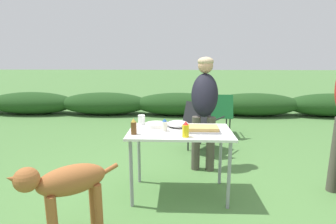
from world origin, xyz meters
TOP-DOWN VIEW (x-y plane):
  - ground_plane at (0.00, 0.00)m, footprint 60.00×60.00m
  - shrub_hedge at (0.00, 4.16)m, footprint 14.40×0.90m
  - folding_table at (0.00, 0.00)m, footprint 1.10×0.64m
  - food_tray at (0.24, -0.02)m, footprint 0.36×0.23m
  - plate_stack at (-0.27, 0.15)m, footprint 0.24×0.24m
  - mixing_bowl at (-0.02, 0.16)m, footprint 0.25×0.25m
  - paper_cup_stack at (-0.45, 0.24)m, footprint 0.08×0.08m
  - mayo_bottle at (-0.16, -0.02)m, footprint 0.06×0.06m
  - beer_bottle at (-0.47, -0.15)m, footprint 0.06×0.06m
  - mustard_bottle at (0.05, -0.22)m, footprint 0.07×0.07m
  - standing_person_in_dark_puffer at (0.33, 0.77)m, footprint 0.41×0.50m
  - dog at (-0.91, -0.82)m, footprint 0.74×0.55m
  - camp_chair_green_behind_table at (0.78, 2.27)m, footprint 0.49×0.60m
  - camp_chair_near_hedge at (0.37, 1.37)m, footprint 0.72×0.75m

SIDE VIEW (x-z plane):
  - ground_plane at x=0.00m, z-range 0.00..0.00m
  - shrub_hedge at x=0.00m, z-range 0.00..0.59m
  - camp_chair_green_behind_table at x=0.78m, z-range 0.05..0.88m
  - camp_chair_near_hedge at x=0.37m, z-range 0.05..0.88m
  - dog at x=-0.91m, z-range 0.14..0.87m
  - folding_table at x=0.00m, z-range 0.29..1.03m
  - plate_stack at x=-0.27m, z-range 0.74..0.78m
  - food_tray at x=0.24m, z-range 0.74..0.79m
  - mixing_bowl at x=-0.02m, z-range 0.74..0.81m
  - paper_cup_stack at x=-0.45m, z-range 0.74..0.85m
  - mayo_bottle at x=-0.16m, z-range 0.74..0.87m
  - mustard_bottle at x=0.05m, z-range 0.74..0.89m
  - beer_bottle at x=-0.47m, z-range 0.74..0.90m
  - standing_person_in_dark_puffer at x=0.33m, z-range 0.18..1.70m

